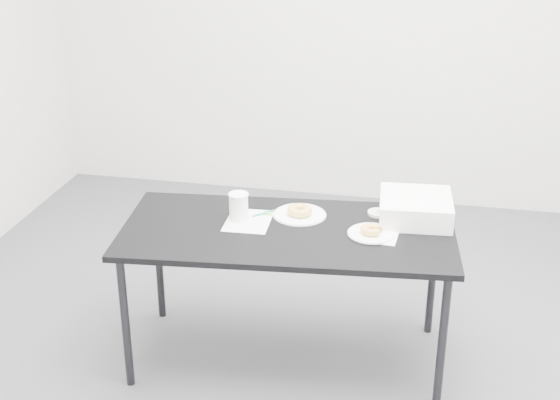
% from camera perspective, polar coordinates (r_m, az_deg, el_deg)
% --- Properties ---
extents(floor, '(4.00, 4.00, 0.00)m').
position_cam_1_polar(floor, '(3.90, -0.18, -11.05)').
color(floor, '#46454A').
rests_on(floor, ground).
extents(wall_back, '(4.00, 0.02, 2.70)m').
position_cam_1_polar(wall_back, '(5.25, 4.49, 14.06)').
color(wall_back, silver).
rests_on(wall_back, floor).
extents(table, '(1.56, 0.85, 0.69)m').
position_cam_1_polar(table, '(3.55, 0.56, -2.91)').
color(table, black).
rests_on(table, floor).
extents(scorecard, '(0.21, 0.27, 0.00)m').
position_cam_1_polar(scorecard, '(3.60, -2.33, -1.53)').
color(scorecard, white).
rests_on(scorecard, table).
extents(logo_patch, '(0.04, 0.04, 0.00)m').
position_cam_1_polar(logo_patch, '(3.67, -0.89, -0.97)').
color(logo_patch, green).
rests_on(logo_patch, scorecard).
extents(pen, '(0.09, 0.09, 0.01)m').
position_cam_1_polar(pen, '(3.67, -1.22, -0.98)').
color(pen, '#0B7E78').
rests_on(pen, scorecard).
extents(napkin, '(0.16, 0.16, 0.00)m').
position_cam_1_polar(napkin, '(3.48, 7.35, -2.69)').
color(napkin, white).
rests_on(napkin, table).
extents(plate_near, '(0.21, 0.21, 0.01)m').
position_cam_1_polar(plate_near, '(3.49, 6.69, -2.46)').
color(plate_near, white).
rests_on(plate_near, napkin).
extents(donut_near, '(0.12, 0.12, 0.03)m').
position_cam_1_polar(donut_near, '(3.49, 6.71, -2.17)').
color(donut_near, gold).
rests_on(donut_near, plate_near).
extents(plate_far, '(0.25, 0.25, 0.01)m').
position_cam_1_polar(plate_far, '(3.66, 1.45, -1.10)').
color(plate_far, white).
rests_on(plate_far, table).
extents(donut_far, '(0.15, 0.15, 0.04)m').
position_cam_1_polar(donut_far, '(3.65, 1.45, -0.77)').
color(donut_far, gold).
rests_on(donut_far, plate_far).
extents(coffee_cup, '(0.09, 0.09, 0.13)m').
position_cam_1_polar(coffee_cup, '(3.59, -3.04, -0.49)').
color(coffee_cup, white).
rests_on(coffee_cup, table).
extents(cup_lid, '(0.10, 0.10, 0.01)m').
position_cam_1_polar(cup_lid, '(3.70, 7.21, -0.95)').
color(cup_lid, silver).
rests_on(cup_lid, table).
extents(bakery_box, '(0.35, 0.35, 0.11)m').
position_cam_1_polar(bakery_box, '(3.66, 9.88, -0.58)').
color(bakery_box, white).
rests_on(bakery_box, table).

